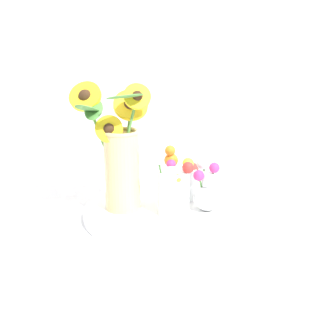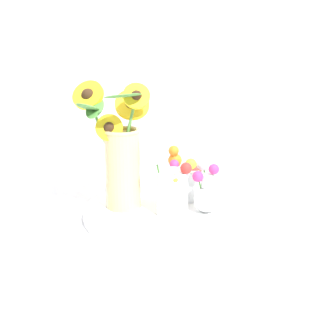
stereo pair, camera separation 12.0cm
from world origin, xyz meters
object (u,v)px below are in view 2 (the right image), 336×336
object	(u,v)px
vase_small_back	(184,179)
serving_tray	(168,212)
vase_bulb_right	(206,192)
mason_jar_sunflowers	(120,153)
vase_small_center	(172,191)

from	to	relation	value
vase_small_back	serving_tray	bearing A→B (deg)	-119.19
vase_bulb_right	vase_small_back	distance (m)	0.11
vase_small_back	vase_bulb_right	bearing A→B (deg)	-59.46
serving_tray	vase_small_back	bearing A→B (deg)	60.81
mason_jar_sunflowers	vase_small_back	xyz separation A→B (m)	(0.17, 0.07, -0.09)
vase_small_back	mason_jar_sunflowers	bearing A→B (deg)	-158.01
mason_jar_sunflowers	vase_bulb_right	size ratio (longest dim) A/B	2.45
mason_jar_sunflowers	vase_small_back	size ratio (longest dim) A/B	2.30
vase_bulb_right	vase_small_back	world-z (taller)	vase_small_back
vase_small_center	vase_small_back	size ratio (longest dim) A/B	1.12
serving_tray	vase_small_center	bearing A→B (deg)	-73.36
serving_tray	mason_jar_sunflowers	size ratio (longest dim) A/B	1.31
serving_tray	vase_bulb_right	distance (m)	0.12
serving_tray	vase_small_back	size ratio (longest dim) A/B	3.02
vase_small_back	vase_small_center	bearing A→B (deg)	-105.48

